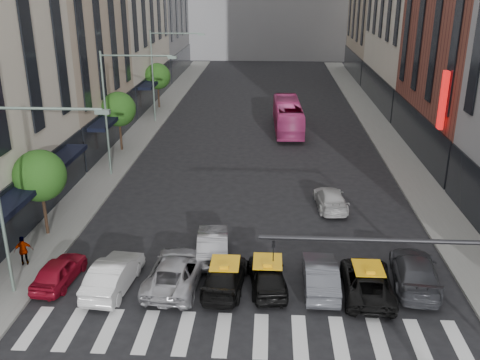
% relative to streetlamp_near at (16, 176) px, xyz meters
% --- Properties ---
extents(ground, '(160.00, 160.00, 0.00)m').
position_rel_streetlamp_near_xyz_m(ground, '(10.04, -4.00, -5.90)').
color(ground, black).
rests_on(ground, ground).
extents(sidewalk_left, '(3.00, 96.00, 0.15)m').
position_rel_streetlamp_near_xyz_m(sidewalk_left, '(-1.46, 26.00, -5.83)').
color(sidewalk_left, slate).
rests_on(sidewalk_left, ground).
extents(sidewalk_right, '(3.00, 96.00, 0.15)m').
position_rel_streetlamp_near_xyz_m(sidewalk_right, '(21.54, 26.00, -5.83)').
color(sidewalk_right, slate).
rests_on(sidewalk_right, ground).
extents(building_left_b, '(8.00, 16.00, 24.00)m').
position_rel_streetlamp_near_xyz_m(building_left_b, '(-6.96, 24.00, 6.10)').
color(building_left_b, tan).
rests_on(building_left_b, ground).
extents(tree_near, '(2.88, 2.88, 4.95)m').
position_rel_streetlamp_near_xyz_m(tree_near, '(-1.76, 6.00, -2.25)').
color(tree_near, black).
rests_on(tree_near, sidewalk_left).
extents(tree_mid, '(2.88, 2.88, 4.95)m').
position_rel_streetlamp_near_xyz_m(tree_mid, '(-1.76, 22.00, -2.25)').
color(tree_mid, black).
rests_on(tree_mid, sidewalk_left).
extents(tree_far, '(2.88, 2.88, 4.95)m').
position_rel_streetlamp_near_xyz_m(tree_far, '(-1.76, 38.00, -2.25)').
color(tree_far, black).
rests_on(tree_far, sidewalk_left).
extents(streetlamp_near, '(5.38, 0.25, 9.00)m').
position_rel_streetlamp_near_xyz_m(streetlamp_near, '(0.00, 0.00, 0.00)').
color(streetlamp_near, gray).
rests_on(streetlamp_near, sidewalk_left).
extents(streetlamp_mid, '(5.38, 0.25, 9.00)m').
position_rel_streetlamp_near_xyz_m(streetlamp_mid, '(0.00, 16.00, 0.00)').
color(streetlamp_mid, gray).
rests_on(streetlamp_mid, sidewalk_left).
extents(streetlamp_far, '(5.38, 0.25, 9.00)m').
position_rel_streetlamp_near_xyz_m(streetlamp_far, '(0.00, 32.00, 0.00)').
color(streetlamp_far, gray).
rests_on(streetlamp_far, sidewalk_left).
extents(traffic_signal, '(10.10, 0.20, 6.00)m').
position_rel_streetlamp_near_xyz_m(traffic_signal, '(17.74, -5.00, -1.43)').
color(traffic_signal, black).
rests_on(traffic_signal, ground).
extents(liberty_sign, '(0.30, 0.70, 4.00)m').
position_rel_streetlamp_near_xyz_m(liberty_sign, '(22.64, 16.00, 0.10)').
color(liberty_sign, red).
rests_on(liberty_sign, ground).
extents(car_red, '(1.84, 3.88, 1.28)m').
position_rel_streetlamp_near_xyz_m(car_red, '(0.84, 1.05, -5.26)').
color(car_red, maroon).
rests_on(car_red, ground).
extents(car_white_front, '(2.02, 4.66, 1.49)m').
position_rel_streetlamp_near_xyz_m(car_white_front, '(3.62, 0.70, -5.16)').
color(car_white_front, silver).
rests_on(car_white_front, ground).
extents(car_silver, '(2.77, 5.39, 1.46)m').
position_rel_streetlamp_near_xyz_m(car_silver, '(6.50, 1.25, -5.18)').
color(car_silver, '#A2A2A7').
rests_on(car_silver, ground).
extents(taxi_left, '(2.18, 4.63, 1.30)m').
position_rel_streetlamp_near_xyz_m(taxi_left, '(8.87, 1.06, -5.25)').
color(taxi_left, black).
rests_on(taxi_left, ground).
extents(taxi_center, '(2.15, 4.29, 1.40)m').
position_rel_streetlamp_near_xyz_m(taxi_center, '(10.86, 1.17, -5.20)').
color(taxi_center, black).
rests_on(taxi_center, ground).
extents(car_grey_mid, '(1.56, 4.42, 1.45)m').
position_rel_streetlamp_near_xyz_m(car_grey_mid, '(13.36, 1.26, -5.18)').
color(car_grey_mid, '#47494F').
rests_on(car_grey_mid, ground).
extents(taxi_right, '(2.44, 4.92, 1.34)m').
position_rel_streetlamp_near_xyz_m(taxi_right, '(15.49, 0.95, -5.23)').
color(taxi_right, black).
rests_on(taxi_right, ground).
extents(car_grey_curb, '(2.71, 5.33, 1.48)m').
position_rel_streetlamp_near_xyz_m(car_grey_curb, '(17.89, 1.86, -5.16)').
color(car_grey_curb, '#37383E').
rests_on(car_grey_curb, ground).
extents(car_row2_left, '(1.99, 4.64, 1.48)m').
position_rel_streetlamp_near_xyz_m(car_row2_left, '(7.96, 4.10, -5.16)').
color(car_row2_left, gray).
rests_on(car_row2_left, ground).
extents(car_row2_right, '(2.06, 4.50, 1.28)m').
position_rel_streetlamp_near_xyz_m(car_row2_right, '(14.80, 10.93, -5.27)').
color(car_row2_right, silver).
rests_on(car_row2_right, ground).
extents(bus, '(2.78, 10.46, 2.89)m').
position_rel_streetlamp_near_xyz_m(bus, '(12.52, 29.49, -4.46)').
color(bus, '#C63A7D').
rests_on(bus, ground).
extents(pedestrian_far, '(0.99, 0.69, 1.57)m').
position_rel_streetlamp_near_xyz_m(pedestrian_far, '(-1.47, 2.43, -4.97)').
color(pedestrian_far, gray).
rests_on(pedestrian_far, sidewalk_left).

